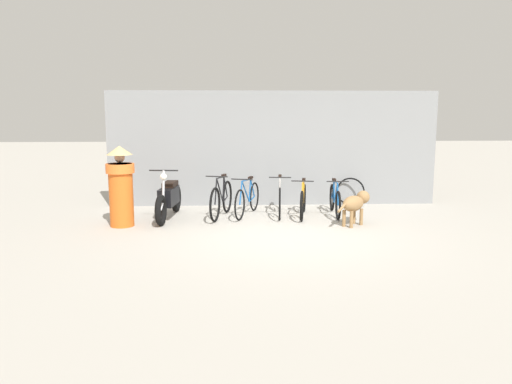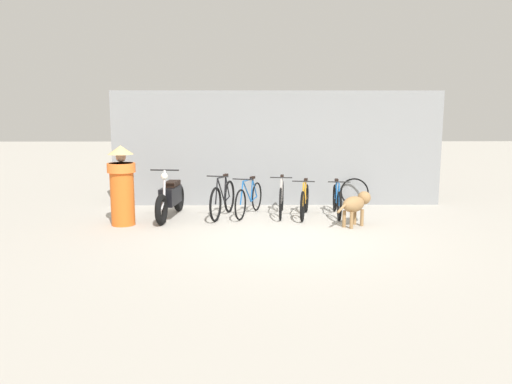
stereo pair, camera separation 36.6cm
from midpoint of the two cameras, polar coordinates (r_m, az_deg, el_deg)
ground_plane at (r=9.00m, az=2.50°, el=-5.04°), size 60.00×60.00×0.00m
shop_wall_back at (r=11.90m, az=1.12°, el=5.00°), size 7.79×0.20×2.70m
bicycle_0 at (r=10.56m, az=-4.96°, el=-0.86°), size 0.54×1.66×0.92m
bicycle_1 at (r=10.72m, az=-1.96°, el=-0.82°), size 0.64×1.64×0.84m
bicycle_2 at (r=10.77m, az=1.77°, el=-0.71°), size 0.46×1.71×0.88m
bicycle_3 at (r=10.65m, az=4.42°, el=-1.01°), size 0.48×1.61×0.82m
bicycle_4 at (r=10.86m, az=8.06°, el=-0.92°), size 0.46×1.62×0.79m
motorcycle at (r=10.57m, az=-10.91°, el=-0.74°), size 0.58×2.01×1.07m
stray_dog at (r=9.92m, az=10.28°, el=-1.25°), size 0.83×0.80×0.66m
person_in_robes at (r=10.01m, az=-16.21°, el=0.74°), size 0.66×0.66×1.57m
spare_tire_left at (r=12.03m, az=9.90°, el=0.05°), size 0.64×0.26×0.67m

